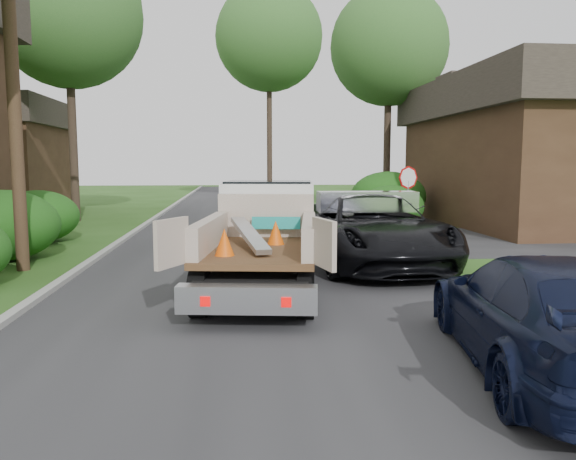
# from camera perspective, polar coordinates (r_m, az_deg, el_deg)

# --- Properties ---
(ground) EXTENTS (120.00, 120.00, 0.00)m
(ground) POSITION_cam_1_polar(r_m,az_deg,el_deg) (9.19, -2.66, -9.32)
(ground) COLOR #274C15
(ground) RESTS_ON ground
(road) EXTENTS (8.00, 90.00, 0.02)m
(road) POSITION_cam_1_polar(r_m,az_deg,el_deg) (19.00, -4.13, -0.96)
(road) COLOR #28282B
(road) RESTS_ON ground
(curb_left) EXTENTS (0.20, 90.00, 0.12)m
(curb_left) POSITION_cam_1_polar(r_m,az_deg,el_deg) (19.34, -16.37, -0.92)
(curb_left) COLOR #9E9E99
(curb_left) RESTS_ON ground
(curb_right) EXTENTS (0.20, 90.00, 0.12)m
(curb_right) POSITION_cam_1_polar(r_m,az_deg,el_deg) (19.51, 8.00, -0.64)
(curb_right) COLOR #9E9E99
(curb_right) RESTS_ON ground
(stop_sign) EXTENTS (0.71, 0.32, 2.48)m
(stop_sign) POSITION_cam_1_polar(r_m,az_deg,el_deg) (18.70, 12.08, 4.24)
(stop_sign) COLOR slate
(stop_sign) RESTS_ON ground
(utility_pole) EXTENTS (2.42, 1.25, 10.00)m
(utility_pole) POSITION_cam_1_polar(r_m,az_deg,el_deg) (14.94, -26.27, 16.21)
(utility_pole) COLOR #382619
(utility_pole) RESTS_ON ground
(house_right) EXTENTS (9.72, 12.96, 6.20)m
(house_right) POSITION_cam_1_polar(r_m,az_deg,el_deg) (26.48, 25.24, 7.43)
(house_right) COLOR #3B2518
(house_right) RESTS_ON ground
(hedge_left_b) EXTENTS (2.86, 2.86, 1.87)m
(hedge_left_b) POSITION_cam_1_polar(r_m,az_deg,el_deg) (16.56, -26.95, 0.43)
(hedge_left_b) COLOR #1A4910
(hedge_left_b) RESTS_ON ground
(hedge_left_c) EXTENTS (2.60, 2.60, 1.70)m
(hedge_left_c) POSITION_cam_1_polar(r_m,az_deg,el_deg) (19.95, -24.08, 1.28)
(hedge_left_c) COLOR #1A4910
(hedge_left_c) RESTS_ON ground
(hedge_right_a) EXTENTS (2.60, 2.60, 1.70)m
(hedge_right_a) POSITION_cam_1_polar(r_m,az_deg,el_deg) (22.75, 10.45, 2.35)
(hedge_right_a) COLOR #1A4910
(hedge_right_a) RESTS_ON ground
(hedge_right_b) EXTENTS (3.38, 3.38, 2.21)m
(hedge_right_b) POSITION_cam_1_polar(r_m,az_deg,el_deg) (25.81, 10.14, 3.43)
(hedge_right_b) COLOR #1A4910
(hedge_right_b) RESTS_ON ground
(tree_left_far) EXTENTS (6.40, 6.40, 12.20)m
(tree_left_far) POSITION_cam_1_polar(r_m,az_deg,el_deg) (27.54, -21.50, 19.79)
(tree_left_far) COLOR #2D2119
(tree_left_far) RESTS_ON ground
(tree_right_far) EXTENTS (6.00, 6.00, 11.50)m
(tree_right_far) POSITION_cam_1_polar(r_m,az_deg,el_deg) (30.47, 10.23, 17.85)
(tree_right_far) COLOR #2D2119
(tree_right_far) RESTS_ON ground
(tree_center_far) EXTENTS (7.20, 7.20, 14.60)m
(tree_center_far) POSITION_cam_1_polar(r_m,az_deg,el_deg) (39.80, -1.93, 18.96)
(tree_center_far) COLOR #2D2119
(tree_center_far) RESTS_ON ground
(flatbed_truck) EXTENTS (3.10, 5.95, 2.16)m
(flatbed_truck) POSITION_cam_1_polar(r_m,az_deg,el_deg) (11.90, -2.31, 0.13)
(flatbed_truck) COLOR black
(flatbed_truck) RESTS_ON ground
(black_pickup) EXTENTS (3.27, 6.59, 1.80)m
(black_pickup) POSITION_cam_1_polar(r_m,az_deg,el_deg) (14.35, 8.39, 0.08)
(black_pickup) COLOR black
(black_pickup) RESTS_ON ground
(navy_suv) EXTENTS (2.86, 5.30, 1.46)m
(navy_suv) POSITION_cam_1_polar(r_m,az_deg,el_deg) (7.58, 24.89, -7.71)
(navy_suv) COLOR black
(navy_suv) RESTS_ON ground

